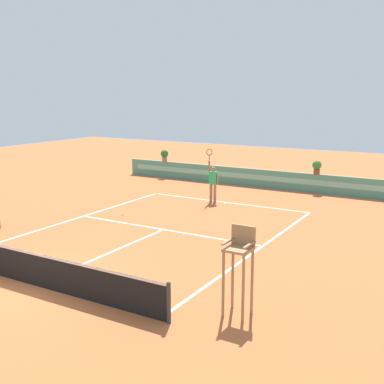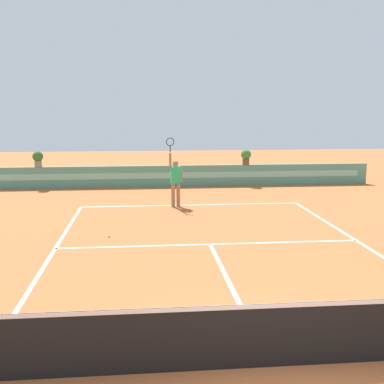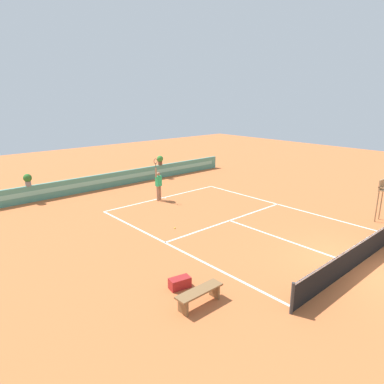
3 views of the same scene
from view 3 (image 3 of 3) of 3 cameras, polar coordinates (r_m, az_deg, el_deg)
The scene contains 11 objects.
ground_plane at distance 17.26m, azimuth 7.27°, elevation -5.07°, with size 60.00×60.00×0.00m, color #BC6033.
court_lines at distance 17.71m, azimuth 5.52°, elevation -4.46°, with size 8.32×11.94×0.01m.
net at distance 14.21m, azimuth 26.06°, elevation -9.08°, with size 8.92×0.10×1.00m.
back_wall_barrier at distance 24.88m, azimuth -10.96°, elevation 2.41°, with size 18.00×0.21×1.00m.
umpire_chair at distance 19.34m, azimuth 29.38°, elevation -0.56°, with size 0.60×0.60×2.14m.
bench_courtside at distance 10.67m, azimuth 1.24°, elevation -16.59°, with size 1.60×0.44×0.51m.
gear_bag at distance 11.60m, azimuth -2.04°, elevation -14.88°, with size 0.70×0.36×0.36m, color maroon.
tennis_player at distance 20.55m, azimuth -5.59°, elevation 1.42°, with size 0.61×0.28×2.58m.
tennis_ball_near_baseline at distance 16.38m, azimuth -2.88°, elevation -6.00°, with size 0.07×0.07×0.07m, color #CCE033.
potted_plant_right at distance 26.35m, azimuth -5.33°, elevation 5.39°, with size 0.48×0.48×0.72m.
potted_plant_far_left at distance 22.18m, azimuth -25.68°, elevation 1.96°, with size 0.48×0.48×0.72m.
Camera 3 is at (-12.27, -4.52, 6.06)m, focal length 32.05 mm.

